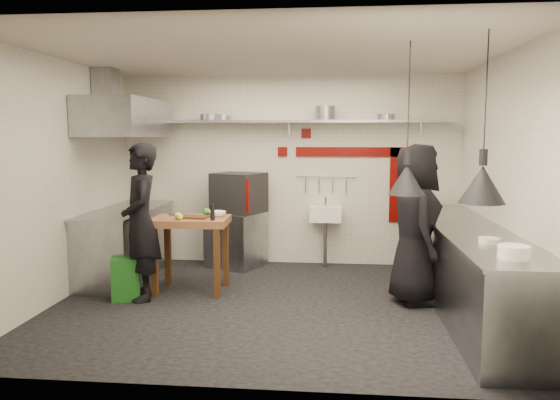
# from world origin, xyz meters

# --- Properties ---
(floor) EXTENTS (5.00, 5.00, 0.00)m
(floor) POSITION_xyz_m (0.00, 0.00, 0.00)
(floor) COLOR black
(floor) RESTS_ON ground
(ceiling) EXTENTS (5.00, 5.00, 0.00)m
(ceiling) POSITION_xyz_m (0.00, 0.00, 2.80)
(ceiling) COLOR beige
(ceiling) RESTS_ON floor
(wall_back) EXTENTS (5.00, 0.04, 2.80)m
(wall_back) POSITION_xyz_m (0.00, 2.10, 1.40)
(wall_back) COLOR silver
(wall_back) RESTS_ON floor
(wall_front) EXTENTS (5.00, 0.04, 2.80)m
(wall_front) POSITION_xyz_m (0.00, -2.10, 1.40)
(wall_front) COLOR silver
(wall_front) RESTS_ON floor
(wall_left) EXTENTS (0.04, 4.20, 2.80)m
(wall_left) POSITION_xyz_m (-2.50, 0.00, 1.40)
(wall_left) COLOR silver
(wall_left) RESTS_ON floor
(wall_right) EXTENTS (0.04, 4.20, 2.80)m
(wall_right) POSITION_xyz_m (2.50, 0.00, 1.40)
(wall_right) COLOR silver
(wall_right) RESTS_ON floor
(red_band_horiz) EXTENTS (1.70, 0.02, 0.14)m
(red_band_horiz) POSITION_xyz_m (0.95, 2.08, 1.68)
(red_band_horiz) COLOR #600603
(red_band_horiz) RESTS_ON wall_back
(red_band_vert) EXTENTS (0.14, 0.02, 1.10)m
(red_band_vert) POSITION_xyz_m (1.55, 2.08, 1.20)
(red_band_vert) COLOR #600603
(red_band_vert) RESTS_ON wall_back
(red_tile_a) EXTENTS (0.14, 0.02, 0.14)m
(red_tile_a) POSITION_xyz_m (0.25, 2.08, 1.95)
(red_tile_a) COLOR #600603
(red_tile_a) RESTS_ON wall_back
(red_tile_b) EXTENTS (0.14, 0.02, 0.14)m
(red_tile_b) POSITION_xyz_m (-0.10, 2.08, 1.68)
(red_tile_b) COLOR #600603
(red_tile_b) RESTS_ON wall_back
(back_shelf) EXTENTS (4.60, 0.34, 0.04)m
(back_shelf) POSITION_xyz_m (0.00, 1.92, 2.12)
(back_shelf) COLOR gray
(back_shelf) RESTS_ON wall_back
(shelf_bracket_left) EXTENTS (0.04, 0.06, 0.24)m
(shelf_bracket_left) POSITION_xyz_m (-1.90, 2.07, 2.02)
(shelf_bracket_left) COLOR gray
(shelf_bracket_left) RESTS_ON wall_back
(shelf_bracket_mid) EXTENTS (0.04, 0.06, 0.24)m
(shelf_bracket_mid) POSITION_xyz_m (0.00, 2.07, 2.02)
(shelf_bracket_mid) COLOR gray
(shelf_bracket_mid) RESTS_ON wall_back
(shelf_bracket_right) EXTENTS (0.04, 0.06, 0.24)m
(shelf_bracket_right) POSITION_xyz_m (1.90, 2.07, 2.02)
(shelf_bracket_right) COLOR gray
(shelf_bracket_right) RESTS_ON wall_back
(pan_far_left) EXTENTS (0.32, 0.32, 0.09)m
(pan_far_left) POSITION_xyz_m (-1.15, 1.92, 2.19)
(pan_far_left) COLOR gray
(pan_far_left) RESTS_ON back_shelf
(pan_mid_left) EXTENTS (0.31, 0.31, 0.07)m
(pan_mid_left) POSITION_xyz_m (-0.97, 1.92, 2.18)
(pan_mid_left) COLOR gray
(pan_mid_left) RESTS_ON back_shelf
(stock_pot) EXTENTS (0.35, 0.35, 0.20)m
(stock_pot) POSITION_xyz_m (0.53, 1.92, 2.24)
(stock_pot) COLOR gray
(stock_pot) RESTS_ON back_shelf
(pan_right) EXTENTS (0.28, 0.28, 0.08)m
(pan_right) POSITION_xyz_m (1.39, 1.92, 2.18)
(pan_right) COLOR gray
(pan_right) RESTS_ON back_shelf
(oven_stand) EXTENTS (0.92, 0.89, 0.80)m
(oven_stand) POSITION_xyz_m (-0.76, 1.79, 0.40)
(oven_stand) COLOR gray
(oven_stand) RESTS_ON floor
(combi_oven) EXTENTS (0.83, 0.81, 0.58)m
(combi_oven) POSITION_xyz_m (-0.71, 1.78, 1.09)
(combi_oven) COLOR black
(combi_oven) RESTS_ON oven_stand
(oven_door) EXTENTS (0.44, 0.22, 0.46)m
(oven_door) POSITION_xyz_m (-0.72, 1.47, 1.09)
(oven_door) COLOR #600603
(oven_door) RESTS_ON combi_oven
(oven_glass) EXTENTS (0.33, 0.16, 0.34)m
(oven_glass) POSITION_xyz_m (-0.71, 1.48, 1.09)
(oven_glass) COLOR black
(oven_glass) RESTS_ON oven_door
(hand_sink) EXTENTS (0.46, 0.34, 0.22)m
(hand_sink) POSITION_xyz_m (0.55, 1.92, 0.78)
(hand_sink) COLOR white
(hand_sink) RESTS_ON wall_back
(sink_tap) EXTENTS (0.03, 0.03, 0.14)m
(sink_tap) POSITION_xyz_m (0.55, 1.92, 0.96)
(sink_tap) COLOR gray
(sink_tap) RESTS_ON hand_sink
(sink_drain) EXTENTS (0.06, 0.06, 0.66)m
(sink_drain) POSITION_xyz_m (0.55, 1.88, 0.34)
(sink_drain) COLOR gray
(sink_drain) RESTS_ON floor
(utensil_rail) EXTENTS (0.90, 0.02, 0.02)m
(utensil_rail) POSITION_xyz_m (0.55, 2.06, 1.32)
(utensil_rail) COLOR gray
(utensil_rail) RESTS_ON wall_back
(counter_right) EXTENTS (0.70, 3.80, 0.90)m
(counter_right) POSITION_xyz_m (2.15, 0.00, 0.45)
(counter_right) COLOR gray
(counter_right) RESTS_ON floor
(counter_right_top) EXTENTS (0.76, 3.90, 0.03)m
(counter_right_top) POSITION_xyz_m (2.15, 0.00, 0.92)
(counter_right_top) COLOR gray
(counter_right_top) RESTS_ON counter_right
(plate_stack) EXTENTS (0.30, 0.30, 0.11)m
(plate_stack) POSITION_xyz_m (2.12, -1.53, 0.99)
(plate_stack) COLOR white
(plate_stack) RESTS_ON counter_right_top
(small_bowl_right) EXTENTS (0.21, 0.21, 0.05)m
(small_bowl_right) POSITION_xyz_m (2.10, -0.89, 0.96)
(small_bowl_right) COLOR white
(small_bowl_right) RESTS_ON counter_right_top
(counter_left) EXTENTS (0.70, 1.90, 0.90)m
(counter_left) POSITION_xyz_m (-2.15, 1.05, 0.45)
(counter_left) COLOR gray
(counter_left) RESTS_ON floor
(counter_left_top) EXTENTS (0.76, 2.00, 0.03)m
(counter_left_top) POSITION_xyz_m (-2.15, 1.05, 0.92)
(counter_left_top) COLOR gray
(counter_left_top) RESTS_ON counter_left
(extractor_hood) EXTENTS (0.78, 1.60, 0.50)m
(extractor_hood) POSITION_xyz_m (-2.10, 1.05, 2.15)
(extractor_hood) COLOR gray
(extractor_hood) RESTS_ON ceiling
(hood_duct) EXTENTS (0.28, 0.28, 0.50)m
(hood_duct) POSITION_xyz_m (-2.35, 1.05, 2.55)
(hood_duct) COLOR gray
(hood_duct) RESTS_ON ceiling
(green_bin) EXTENTS (0.40, 0.40, 0.50)m
(green_bin) POSITION_xyz_m (-1.76, 0.04, 0.25)
(green_bin) COLOR #1A5C1B
(green_bin) RESTS_ON floor
(prep_table) EXTENTS (0.94, 0.68, 0.92)m
(prep_table) POSITION_xyz_m (-1.08, 0.46, 0.46)
(prep_table) COLOR #8F5C3A
(prep_table) RESTS_ON floor
(cutting_board) EXTENTS (0.34, 0.26, 0.02)m
(cutting_board) POSITION_xyz_m (-1.01, 0.42, 0.93)
(cutting_board) COLOR #4B2C14
(cutting_board) RESTS_ON prep_table
(pepper_mill) EXTENTS (0.07, 0.07, 0.20)m
(pepper_mill) POSITION_xyz_m (-0.76, 0.27, 1.02)
(pepper_mill) COLOR black
(pepper_mill) RESTS_ON prep_table
(lemon_a) EXTENTS (0.09, 0.09, 0.08)m
(lemon_a) POSITION_xyz_m (-1.20, 0.32, 0.96)
(lemon_a) COLOR gold
(lemon_a) RESTS_ON prep_table
(lemon_b) EXTENTS (0.09, 0.09, 0.08)m
(lemon_b) POSITION_xyz_m (-1.15, 0.25, 0.96)
(lemon_b) COLOR gold
(lemon_b) RESTS_ON prep_table
(veg_ball) EXTENTS (0.12, 0.12, 0.10)m
(veg_ball) POSITION_xyz_m (-0.91, 0.62, 0.97)
(veg_ball) COLOR #3A7D2A
(veg_ball) RESTS_ON prep_table
(steel_tray) EXTENTS (0.20, 0.16, 0.03)m
(steel_tray) POSITION_xyz_m (-1.30, 0.62, 0.94)
(steel_tray) COLOR gray
(steel_tray) RESTS_ON prep_table
(bowl) EXTENTS (0.26, 0.26, 0.07)m
(bowl) POSITION_xyz_m (-0.77, 0.58, 0.95)
(bowl) COLOR white
(bowl) RESTS_ON prep_table
(heat_lamp_near) EXTENTS (0.39, 0.39, 1.45)m
(heat_lamp_near) POSITION_xyz_m (1.36, -0.69, 2.07)
(heat_lamp_near) COLOR black
(heat_lamp_near) RESTS_ON ceiling
(heat_lamp_far) EXTENTS (0.44, 0.44, 1.46)m
(heat_lamp_far) POSITION_xyz_m (1.93, -1.20, 2.07)
(heat_lamp_far) COLOR black
(heat_lamp_far) RESTS_ON ceiling
(chef_left) EXTENTS (0.68, 0.79, 1.83)m
(chef_left) POSITION_xyz_m (-1.57, 0.08, 0.92)
(chef_left) COLOR black
(chef_left) RESTS_ON floor
(chef_right) EXTENTS (0.66, 0.94, 1.83)m
(chef_right) POSITION_xyz_m (1.60, 0.26, 0.91)
(chef_right) COLOR black
(chef_right) RESTS_ON floor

